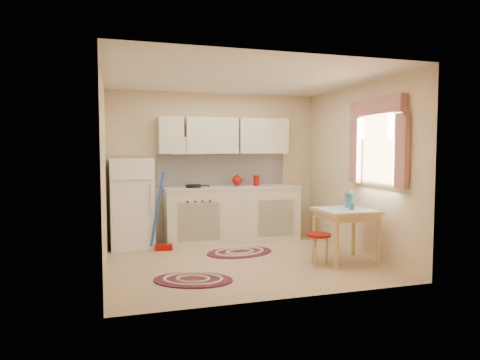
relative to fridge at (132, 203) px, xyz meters
name	(u,v)px	position (x,y,z in m)	size (l,w,h in m)	color
room_shell	(248,145)	(1.57, -1.01, 0.90)	(3.64, 3.60, 2.52)	tan
fridge	(132,203)	(0.00, 0.00, 0.00)	(0.65, 0.60, 1.40)	white
broom	(163,211)	(0.44, -0.35, -0.10)	(0.28, 0.12, 1.20)	blue
base_cabinets	(232,215)	(1.64, 0.05, -0.26)	(2.25, 0.60, 0.88)	beige
countertop	(232,188)	(1.64, 0.05, 0.20)	(2.27, 0.62, 0.04)	beige
frying_pan	(193,186)	(0.97, 0.00, 0.24)	(0.25, 0.25, 0.05)	black
red_kettle	(237,181)	(1.72, 0.05, 0.31)	(0.19, 0.17, 0.19)	#910C05
red_canister	(256,181)	(2.07, 0.05, 0.30)	(0.10, 0.10, 0.16)	#910C05
table	(345,236)	(2.75, -1.73, -0.34)	(0.72, 0.72, 0.72)	tan
stool	(318,249)	(2.33, -1.76, -0.49)	(0.33, 0.33, 0.42)	#910C05
coffee_pot	(349,198)	(2.87, -1.61, 0.16)	(0.14, 0.12, 0.28)	#2C6989
mug	(352,207)	(2.78, -1.83, 0.07)	(0.08, 0.08, 0.10)	#2C6989
rug_center	(240,252)	(1.51, -0.82, -0.69)	(1.01, 0.68, 0.02)	maroon
rug_left	(193,280)	(0.60, -1.97, -0.69)	(0.94, 0.63, 0.02)	maroon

